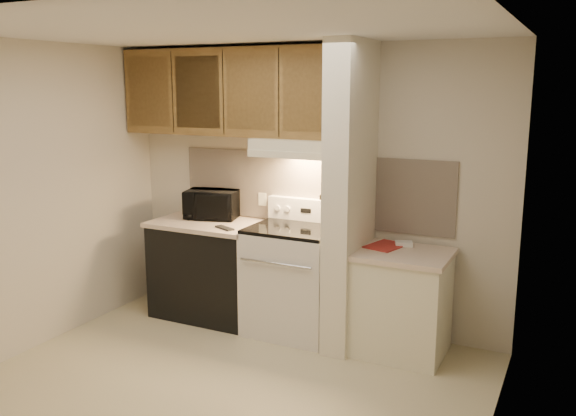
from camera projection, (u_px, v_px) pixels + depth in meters
The scene contains 50 objects.
floor at pixel (225, 388), 4.40m from camera, with size 3.60×3.60×0.00m, color beige.
ceiling at pixel (216, 29), 3.91m from camera, with size 3.60×3.60×0.00m, color white.
wall_back at pixel (311, 187), 5.47m from camera, with size 3.60×0.02×2.50m, color beige.
wall_left at pixel (32, 198), 4.93m from camera, with size 0.02×3.00×2.50m, color beige.
wall_right at pixel (496, 250), 3.38m from camera, with size 0.02×3.00×2.50m, color beige.
backsplash at pixel (310, 189), 5.47m from camera, with size 2.60×0.02×0.63m, color beige.
range_body at pixel (294, 282), 5.33m from camera, with size 0.76×0.65×0.92m, color silver.
oven_window at pixel (277, 288), 5.04m from camera, with size 0.50×0.01×0.30m, color black.
oven_handle at pixel (275, 264), 4.96m from camera, with size 0.02×0.02×0.65m, color silver.
cooktop at pixel (294, 229), 5.23m from camera, with size 0.74×0.64×0.03m, color black.
range_backguard at pixel (308, 210), 5.46m from camera, with size 0.76×0.08×0.20m, color silver.
range_display at pixel (306, 211), 5.42m from camera, with size 0.10×0.01×0.04m, color black.
range_knob_left_outer at pixel (278, 208), 5.54m from camera, with size 0.05×0.05×0.02m, color silver.
range_knob_left_inner at pixel (287, 209), 5.50m from camera, with size 0.05×0.05×0.02m, color silver.
range_knob_right_inner at pixel (324, 213), 5.34m from camera, with size 0.05×0.05×0.02m, color silver.
range_knob_right_outer at pixel (335, 214), 5.30m from camera, with size 0.05×0.05×0.02m, color silver.
dishwasher_front at pixel (210, 271), 5.72m from camera, with size 1.00×0.63×0.87m, color black.
left_countertop at pixel (209, 224), 5.63m from camera, with size 1.04×0.67×0.04m, color beige.
spoon_rest at pixel (225, 228), 5.34m from camera, with size 0.21×0.07×0.01m, color black.
teal_jar at pixel (226, 212), 5.79m from camera, with size 0.10×0.10×0.11m, color #285A54.
outlet at pixel (262, 199), 5.69m from camera, with size 0.08×0.01×0.12m, color #EBE6C6.
microwave at pixel (212, 204), 5.75m from camera, with size 0.48×0.33×0.27m, color black.
partition_pillar at pixel (350, 198), 4.95m from camera, with size 0.22×0.70×2.50m, color #EEE6CC.
pillar_trim at pixel (337, 191), 4.99m from camera, with size 0.01×0.70×0.04m, color brown.
knife_strip at pixel (334, 189), 4.94m from camera, with size 0.02×0.42×0.04m, color black.
knife_blade_a at pixel (326, 204), 4.84m from camera, with size 0.01×0.04×0.16m, color silver.
knife_handle_a at pixel (326, 185), 4.81m from camera, with size 0.02×0.02×0.10m, color black.
knife_blade_b at pixel (329, 204), 4.90m from camera, with size 0.01×0.04×0.18m, color silver.
knife_handle_b at pixel (329, 184), 4.87m from camera, with size 0.02×0.02×0.10m, color black.
knife_blade_c at pixel (332, 204), 4.96m from camera, with size 0.01×0.04×0.20m, color silver.
knife_handle_c at pixel (333, 183), 4.93m from camera, with size 0.02×0.02×0.10m, color black.
knife_blade_d at pixel (337, 199), 5.04m from camera, with size 0.01×0.04×0.16m, color silver.
knife_handle_d at pixel (337, 181), 5.01m from camera, with size 0.02×0.02×0.10m, color black.
knife_blade_e at pixel (339, 199), 5.10m from camera, with size 0.01×0.04×0.18m, color silver.
knife_handle_e at pixel (339, 180), 5.07m from camera, with size 0.02×0.02×0.10m, color black.
oven_mitt at pixel (342, 200), 5.16m from camera, with size 0.03×0.11×0.25m, color slate.
right_cab_base at pixel (402, 305), 4.91m from camera, with size 0.70×0.60×0.81m, color #EBE6C6.
right_countertop at pixel (404, 254), 4.83m from camera, with size 0.74×0.64×0.04m, color beige.
red_folder at pixel (386, 246), 4.99m from camera, with size 0.24×0.33×0.01m, color #A32923.
white_box at pixel (404, 244), 5.00m from camera, with size 0.14×0.09×0.04m, color white.
range_hood at pixel (300, 147), 5.21m from camera, with size 0.78×0.44×0.15m, color #EBE6C6.
hood_lip at pixel (290, 155), 5.03m from camera, with size 0.78×0.04×0.06m, color #EBE6C6.
upper_cabinets at pixel (233, 92), 5.45m from camera, with size 2.18×0.33×0.77m, color brown.
cab_door_a at pixel (149, 92), 5.67m from camera, with size 0.46×0.01×0.63m, color brown.
cab_gap_a at pixel (172, 92), 5.55m from camera, with size 0.01×0.01×0.73m, color black.
cab_door_b at pixel (197, 92), 5.43m from camera, with size 0.46×0.01×0.63m, color brown.
cab_gap_b at pixel (223, 92), 5.31m from camera, with size 0.01×0.01×0.73m, color black.
cab_door_c at pixel (251, 93), 5.19m from camera, with size 0.46×0.01×0.63m, color brown.
cab_gap_c at pixel (279, 93), 5.08m from camera, with size 0.01×0.01×0.73m, color black.
cab_door_d at pixel (309, 93), 4.96m from camera, with size 0.46×0.01×0.63m, color brown.
Camera 1 is at (2.20, -3.44, 2.15)m, focal length 38.00 mm.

